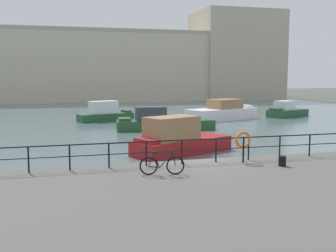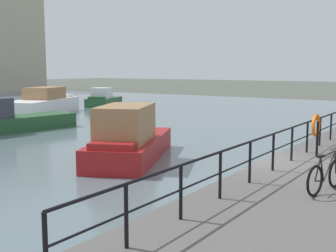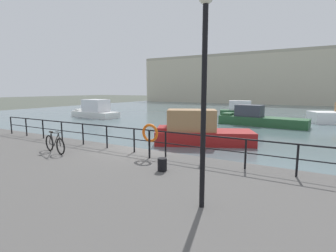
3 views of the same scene
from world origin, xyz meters
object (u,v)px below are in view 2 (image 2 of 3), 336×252
at_px(moored_green_narrowboat, 1,121).
at_px(life_ring_stand, 316,127).
at_px(moored_harbor_tender, 103,100).
at_px(moored_blue_motorboat, 43,104).
at_px(moored_cabin_cruiser, 129,139).
at_px(parked_bicycle, 326,176).

height_order(moored_green_narrowboat, life_ring_stand, life_ring_stand).
bearing_deg(moored_harbor_tender, moored_green_narrowboat, 1.33).
xyz_separation_m(moored_blue_motorboat, moored_cabin_cruiser, (-10.40, -17.80, 0.03)).
height_order(parked_bicycle, life_ring_stand, life_ring_stand).
distance_m(moored_harbor_tender, life_ring_stand, 31.48).
height_order(moored_blue_motorboat, life_ring_stand, life_ring_stand).
xyz_separation_m(moored_harbor_tender, moored_cabin_cruiser, (-18.72, -18.72, 0.22)).
relative_size(moored_green_narrowboat, moored_cabin_cruiser, 1.27).
bearing_deg(moored_harbor_tender, moored_cabin_cruiser, 22.25).
bearing_deg(parked_bicycle, moored_harbor_tender, 62.64).
bearing_deg(life_ring_stand, moored_harbor_tender, 55.42).
distance_m(moored_blue_motorboat, parked_bicycle, 29.68).
distance_m(moored_green_narrowboat, life_ring_stand, 18.41).
height_order(moored_blue_motorboat, moored_green_narrowboat, moored_blue_motorboat).
bearing_deg(moored_blue_motorboat, life_ring_stand, -132.43).
bearing_deg(moored_green_narrowboat, moored_harbor_tender, -150.19).
bearing_deg(moored_green_narrowboat, moored_cabin_cruiser, 86.49).
height_order(moored_harbor_tender, moored_cabin_cruiser, moored_cabin_cruiser).
bearing_deg(parked_bicycle, moored_cabin_cruiser, 80.75).
bearing_deg(life_ring_stand, moored_green_narrowboat, 87.04).
relative_size(moored_green_narrowboat, parked_bicycle, 4.96).
bearing_deg(moored_blue_motorboat, moored_harbor_tender, -15.20).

